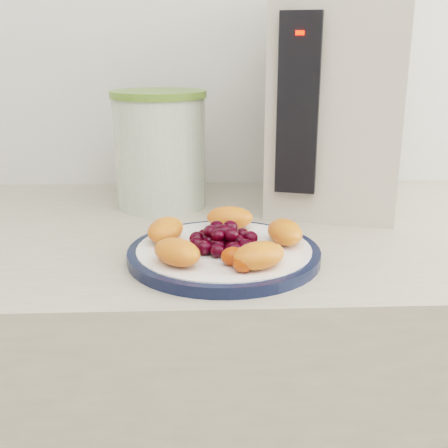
{
  "coord_description": "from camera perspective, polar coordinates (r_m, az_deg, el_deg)",
  "views": [
    {
      "loc": [
        -0.11,
        0.35,
        1.17
      ],
      "look_at": [
        -0.08,
        1.05,
        0.95
      ],
      "focal_mm": 45.0,
      "sensor_mm": 36.0,
      "label": 1
    }
  ],
  "objects": [
    {
      "name": "fruit_plate",
      "position": [
        0.74,
        0.04,
        -1.46
      ],
      "size": [
        0.22,
        0.22,
        0.03
      ],
      "color": "#E55523",
      "rests_on": "plate_face"
    },
    {
      "name": "appliance_led",
      "position": [
        0.87,
        7.73,
        18.69
      ],
      "size": [
        0.01,
        0.01,
        0.01
      ],
      "primitive_type": "cube",
      "rotation": [
        0.0,
        0.0,
        -0.29
      ],
      "color": "#FF0C05",
      "rests_on": "appliance_panel"
    },
    {
      "name": "canister_lid",
      "position": [
        0.99,
        -6.7,
        12.98
      ],
      "size": [
        0.19,
        0.19,
        0.01
      ],
      "primitive_type": "cylinder",
      "rotation": [
        0.0,
        0.0,
        0.18
      ],
      "color": "olive",
      "rests_on": "canister"
    },
    {
      "name": "canister",
      "position": [
        1.0,
        -6.5,
        7.18
      ],
      "size": [
        0.19,
        0.19,
        0.19
      ],
      "primitive_type": "cylinder",
      "rotation": [
        0.0,
        0.0,
        0.18
      ],
      "color": "#345916",
      "rests_on": "counter"
    },
    {
      "name": "appliance_panel",
      "position": [
        0.88,
        7.54,
        11.88
      ],
      "size": [
        0.07,
        0.04,
        0.27
      ],
      "primitive_type": "cube",
      "rotation": [
        0.0,
        0.0,
        -0.29
      ],
      "color": "black",
      "rests_on": "appliance_body"
    },
    {
      "name": "plate_face",
      "position": [
        0.76,
        0.0,
        -3.0
      ],
      "size": [
        0.23,
        0.23,
        0.02
      ],
      "primitive_type": "cylinder",
      "color": "white",
      "rests_on": "counter"
    },
    {
      "name": "plate_rim",
      "position": [
        0.76,
        0.0,
        -3.07
      ],
      "size": [
        0.26,
        0.26,
        0.01
      ],
      "primitive_type": "cylinder",
      "color": "#111932",
      "rests_on": "counter"
    },
    {
      "name": "appliance_body",
      "position": [
        1.03,
        11.56,
        12.18
      ],
      "size": [
        0.28,
        0.34,
        0.37
      ],
      "primitive_type": "cube",
      "rotation": [
        0.0,
        0.0,
        -0.29
      ],
      "color": "beige",
      "rests_on": "counter"
    }
  ]
}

